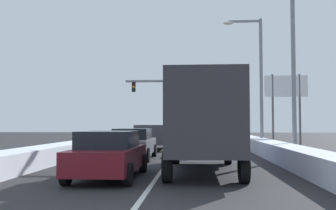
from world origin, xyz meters
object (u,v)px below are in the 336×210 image
(roadside_sign_right, at_px, (286,94))
(traffic_light_gantry, at_px, (194,93))
(sedan_gray_center_lane_second, at_px, (133,144))
(sedan_silver_right_lane_second, at_px, (204,141))
(sedan_maroon_center_lane_nearest, at_px, (109,154))
(suv_charcoal_center_lane_third, at_px, (154,135))
(sedan_red_right_lane_third, at_px, (202,137))
(street_lamp_right_near, at_px, (287,55))
(box_truck_right_lane_nearest, at_px, (203,119))
(street_lamp_right_mid, at_px, (256,72))

(roadside_sign_right, bearing_deg, traffic_light_gantry, 131.49)
(sedan_gray_center_lane_second, bearing_deg, traffic_light_gantry, 80.72)
(sedan_silver_right_lane_second, height_order, sedan_maroon_center_lane_nearest, same)
(suv_charcoal_center_lane_third, height_order, traffic_light_gantry, traffic_light_gantry)
(sedan_red_right_lane_third, bearing_deg, street_lamp_right_near, -62.98)
(box_truck_right_lane_nearest, xyz_separation_m, sedan_red_right_lane_third, (0.24, 14.43, -1.14))
(sedan_red_right_lane_third, distance_m, roadside_sign_right, 7.20)
(traffic_light_gantry, bearing_deg, street_lamp_right_mid, -68.66)
(sedan_silver_right_lane_second, bearing_deg, roadside_sign_right, 46.85)
(box_truck_right_lane_nearest, relative_size, traffic_light_gantry, 0.68)
(traffic_light_gantry, xyz_separation_m, street_lamp_right_mid, (4.25, -10.89, 0.57))
(suv_charcoal_center_lane_third, bearing_deg, traffic_light_gantry, 76.55)
(box_truck_right_lane_nearest, distance_m, sedan_gray_center_lane_second, 6.09)
(box_truck_right_lane_nearest, bearing_deg, sedan_red_right_lane_third, 89.04)
(sedan_silver_right_lane_second, height_order, sedan_red_right_lane_third, same)
(sedan_gray_center_lane_second, distance_m, roadside_sign_right, 14.80)
(street_lamp_right_mid, bearing_deg, sedan_maroon_center_lane_nearest, -116.38)
(sedan_silver_right_lane_second, xyz_separation_m, roadside_sign_right, (6.35, 6.77, 3.25))
(street_lamp_right_near, relative_size, street_lamp_right_mid, 1.00)
(sedan_red_right_lane_third, bearing_deg, sedan_gray_center_lane_second, -110.79)
(sedan_maroon_center_lane_nearest, bearing_deg, street_lamp_right_mid, 63.62)
(sedan_maroon_center_lane_nearest, distance_m, suv_charcoal_center_lane_third, 13.51)
(box_truck_right_lane_nearest, xyz_separation_m, street_lamp_right_near, (4.46, 6.15, 3.41))
(traffic_light_gantry, distance_m, street_lamp_right_near, 17.79)
(street_lamp_right_mid, bearing_deg, traffic_light_gantry, 111.34)
(sedan_silver_right_lane_second, relative_size, traffic_light_gantry, 0.42)
(sedan_silver_right_lane_second, bearing_deg, street_lamp_right_mid, 45.70)
(roadside_sign_right, bearing_deg, street_lamp_right_near, -102.93)
(box_truck_right_lane_nearest, xyz_separation_m, street_lamp_right_mid, (3.89, 12.38, 3.40))
(sedan_red_right_lane_third, relative_size, street_lamp_right_mid, 0.50)
(sedan_maroon_center_lane_nearest, bearing_deg, box_truck_right_lane_nearest, 28.11)
(box_truck_right_lane_nearest, xyz_separation_m, traffic_light_gantry, (-0.36, 23.27, 2.82))
(roadside_sign_right, bearing_deg, sedan_gray_center_lane_second, -133.54)
(sedan_gray_center_lane_second, xyz_separation_m, suv_charcoal_center_lane_third, (0.27, 6.92, 0.25))
(sedan_silver_right_lane_second, distance_m, suv_charcoal_center_lane_third, 4.65)
(suv_charcoal_center_lane_third, distance_m, street_lamp_right_mid, 8.21)
(sedan_red_right_lane_third, relative_size, sedan_maroon_center_lane_nearest, 1.00)
(sedan_maroon_center_lane_nearest, height_order, roadside_sign_right, roadside_sign_right)
(sedan_maroon_center_lane_nearest, distance_m, street_lamp_right_near, 11.75)
(sedan_red_right_lane_third, bearing_deg, roadside_sign_right, 8.84)
(box_truck_right_lane_nearest, relative_size, sedan_silver_right_lane_second, 1.60)
(sedan_red_right_lane_third, bearing_deg, sedan_maroon_center_lane_nearest, -101.62)
(suv_charcoal_center_lane_third, bearing_deg, street_lamp_right_near, -37.13)
(sedan_red_right_lane_third, xyz_separation_m, traffic_light_gantry, (-0.61, 8.84, 3.96))
(sedan_red_right_lane_third, distance_m, street_lamp_right_mid, 6.17)
(sedan_red_right_lane_third, relative_size, sedan_gray_center_lane_second, 1.00)
(sedan_red_right_lane_third, xyz_separation_m, street_lamp_right_near, (4.22, -8.27, 4.54))
(sedan_silver_right_lane_second, xyz_separation_m, sedan_gray_center_lane_second, (-3.60, -3.69, 0.00))
(sedan_gray_center_lane_second, xyz_separation_m, street_lamp_right_mid, (7.25, 7.43, 4.53))
(box_truck_right_lane_nearest, height_order, street_lamp_right_near, street_lamp_right_near)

